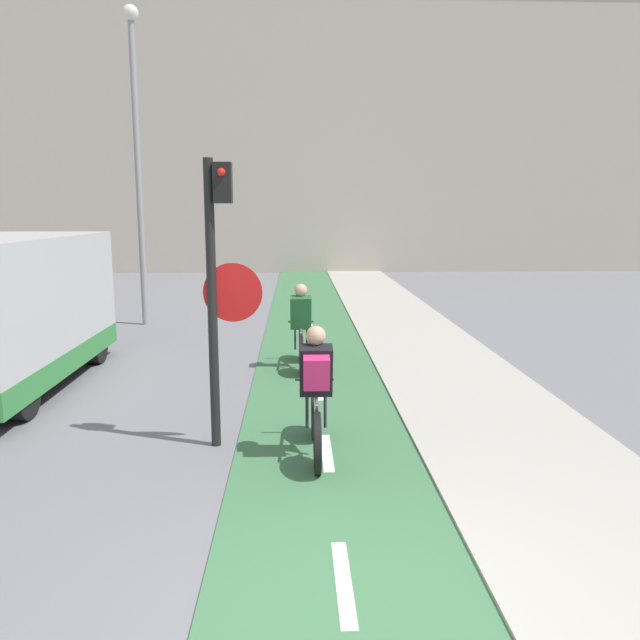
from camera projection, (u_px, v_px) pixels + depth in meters
name	position (u px, v px, depth m)	size (l,w,h in m)	color
ground_plane	(349.00, 629.00, 4.12)	(120.00, 120.00, 0.00)	slate
bike_lane	(349.00, 627.00, 4.13)	(2.09, 60.00, 0.02)	#3D7047
building_row_background	(302.00, 136.00, 29.07)	(60.00, 5.20, 12.28)	#B2A899
traffic_light_pole	(219.00, 273.00, 6.99)	(0.67, 0.25, 3.29)	black
street_lamp_far	(136.00, 137.00, 14.33)	(0.36, 0.36, 7.23)	gray
cyclist_near	(316.00, 395.00, 6.89)	(0.46, 1.66, 1.49)	black
cyclist_far	(301.00, 331.00, 10.78)	(0.46, 1.64, 1.49)	black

